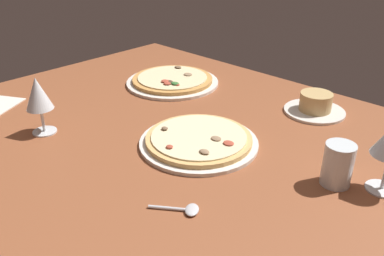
% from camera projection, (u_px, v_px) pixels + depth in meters
% --- Properties ---
extents(dining_table, '(1.50, 1.10, 0.04)m').
position_uv_depth(dining_table, '(186.00, 138.00, 1.11)').
color(dining_table, brown).
rests_on(dining_table, ground).
extents(pizza_main, '(0.31, 0.31, 0.03)m').
position_uv_depth(pizza_main, '(199.00, 140.00, 1.04)').
color(pizza_main, silver).
rests_on(pizza_main, dining_table).
extents(pizza_side, '(0.33, 0.33, 0.03)m').
position_uv_depth(pizza_side, '(172.00, 81.00, 1.43)').
color(pizza_side, silver).
rests_on(pizza_side, dining_table).
extents(ramekin_on_saucer, '(0.18, 0.18, 0.06)m').
position_uv_depth(ramekin_on_saucer, '(315.00, 105.00, 1.21)').
color(ramekin_on_saucer, silver).
rests_on(ramekin_on_saucer, dining_table).
extents(wine_glass_near, '(0.07, 0.07, 0.16)m').
position_uv_depth(wine_glass_near, '(38.00, 95.00, 1.05)').
color(wine_glass_near, silver).
rests_on(wine_glass_near, dining_table).
extents(water_glass, '(0.07, 0.07, 0.10)m').
position_uv_depth(water_glass, '(337.00, 166.00, 0.87)').
color(water_glass, silver).
rests_on(water_glass, dining_table).
extents(spoon, '(0.10, 0.08, 0.01)m').
position_uv_depth(spoon, '(186.00, 209.00, 0.80)').
color(spoon, silver).
rests_on(spoon, dining_table).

